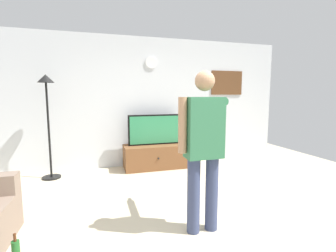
% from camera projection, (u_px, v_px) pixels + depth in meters
% --- Properties ---
extents(ground_plane, '(8.40, 8.40, 0.00)m').
position_uv_depth(ground_plane, '(195.00, 238.00, 2.60)').
color(ground_plane, beige).
extents(back_wall, '(6.40, 0.10, 2.70)m').
position_uv_depth(back_wall, '(142.00, 102.00, 5.23)').
color(back_wall, silver).
rests_on(back_wall, ground_plane).
extents(tv_stand, '(1.28, 0.58, 0.48)m').
position_uv_depth(tv_stand, '(155.00, 156.00, 5.10)').
color(tv_stand, brown).
rests_on(tv_stand, ground_plane).
extents(television, '(1.09, 0.07, 0.62)m').
position_uv_depth(television, '(154.00, 130.00, 5.07)').
color(television, black).
rests_on(television, tv_stand).
extents(wall_clock, '(0.25, 0.03, 0.25)m').
position_uv_depth(wall_clock, '(151.00, 62.00, 5.13)').
color(wall_clock, white).
extents(framed_picture, '(0.78, 0.04, 0.54)m').
position_uv_depth(framed_picture, '(227.00, 83.00, 5.69)').
color(framed_picture, brown).
extents(floor_lamp, '(0.32, 0.32, 1.86)m').
position_uv_depth(floor_lamp, '(47.00, 105.00, 4.31)').
color(floor_lamp, black).
rests_on(floor_lamp, ground_plane).
extents(person_standing_nearer_lamp, '(0.57, 0.78, 1.75)m').
position_uv_depth(person_standing_nearer_lamp, '(203.00, 143.00, 2.64)').
color(person_standing_nearer_lamp, '#384266').
rests_on(person_standing_nearer_lamp, ground_plane).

